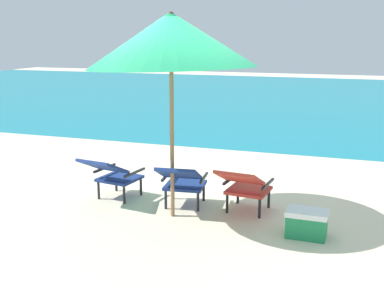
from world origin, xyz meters
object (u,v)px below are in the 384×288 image
object	(u,v)px
lounge_chair_right	(244,185)
beach_umbrella_center	(171,40)
cooler_box	(307,223)
lounge_chair_center	(182,180)
lounge_chair_left	(112,173)

from	to	relation	value
lounge_chair_right	beach_umbrella_center	distance (m)	2.04
lounge_chair_right	cooler_box	bearing A→B (deg)	-28.56
lounge_chair_center	lounge_chair_right	size ratio (longest dim) A/B	1.01
lounge_chair_center	lounge_chair_right	world-z (taller)	same
lounge_chair_right	cooler_box	distance (m)	0.99
cooler_box	lounge_chair_right	bearing A→B (deg)	151.44
cooler_box	lounge_chair_left	bearing A→B (deg)	171.66
lounge_chair_left	beach_umbrella_center	xyz separation A→B (m)	(1.01, -0.29, 1.82)
lounge_chair_center	cooler_box	distance (m)	1.73
lounge_chair_center	lounge_chair_left	bearing A→B (deg)	179.74
lounge_chair_right	beach_umbrella_center	world-z (taller)	beach_umbrella_center
beach_umbrella_center	cooler_box	bearing A→B (deg)	-3.77
cooler_box	beach_umbrella_center	bearing A→B (deg)	176.23
beach_umbrella_center	cooler_box	world-z (taller)	beach_umbrella_center
lounge_chair_right	lounge_chair_left	bearing A→B (deg)	-178.14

